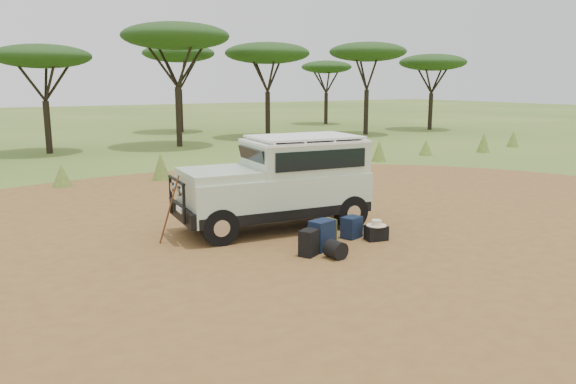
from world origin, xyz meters
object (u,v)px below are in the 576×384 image
walking_staff (169,210)px  backpack_olive (325,233)px  backpack_black (309,243)px  safari_vehicle (280,185)px  duffel_navy (352,227)px  hard_case (376,233)px  backpack_navy (322,235)px

walking_staff → backpack_olive: (2.51, -1.78, -0.42)m
walking_staff → backpack_olive: 3.10m
walking_staff → backpack_black: walking_staff is taller
safari_vehicle → backpack_black: size_ratio=8.67×
backpack_black → duffel_navy: backpack_black is taller
walking_staff → hard_case: (3.65, -1.96, -0.54)m
backpack_black → backpack_olive: bearing=2.1°
backpack_navy → duffel_navy: bearing=6.6°
safari_vehicle → walking_staff: 2.51m
safari_vehicle → backpack_olive: (0.02, -1.68, -0.70)m
backpack_navy → hard_case: 1.35m
safari_vehicle → hard_case: bearing=-52.3°
safari_vehicle → backpack_navy: (-0.18, -1.86, -0.68)m
safari_vehicle → backpack_navy: bearing=-89.8°
backpack_olive → hard_case: size_ratio=1.27×
safari_vehicle → duffel_navy: size_ratio=9.55×
walking_staff → backpack_navy: (2.31, -1.96, -0.39)m
backpack_olive → duffel_navy: backpack_olive is taller
backpack_navy → safari_vehicle: bearing=69.9°
backpack_black → backpack_olive: 0.69m
backpack_olive → backpack_black: bearing=-151.3°
safari_vehicle → hard_case: size_ratio=10.03×
walking_staff → duffel_navy: bearing=-89.7°
safari_vehicle → backpack_black: 2.22m
duffel_navy → backpack_navy: bearing=-177.4°
backpack_olive → walking_staff: bearing=143.5°
safari_vehicle → duffel_navy: safari_vehicle is taller
backpack_olive → hard_case: backpack_olive is taller
backpack_navy → backpack_olive: size_ratio=1.09×
safari_vehicle → hard_case: safari_vehicle is taller
walking_staff → duffel_navy: (3.32, -1.57, -0.46)m
hard_case → walking_staff: bearing=164.8°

